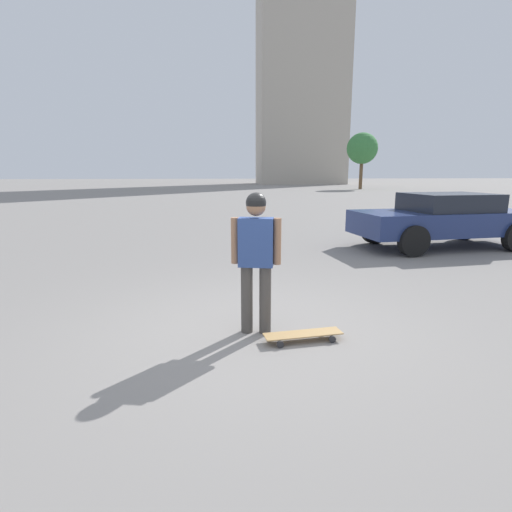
# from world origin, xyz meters

# --- Properties ---
(ground_plane) EXTENTS (220.00, 220.00, 0.00)m
(ground_plane) POSITION_xyz_m (0.00, 0.00, 0.00)
(ground_plane) COLOR gray
(person) EXTENTS (0.27, 0.55, 1.61)m
(person) POSITION_xyz_m (0.00, 0.00, 0.96)
(person) COLOR #4C4742
(person) RESTS_ON ground_plane
(skateboard) EXTENTS (0.35, 0.89, 0.09)m
(skateboard) POSITION_xyz_m (-0.30, -0.49, 0.07)
(skateboard) COLOR tan
(skateboard) RESTS_ON ground_plane
(car_parked_near) EXTENTS (2.29, 4.50, 1.32)m
(car_parked_near) POSITION_xyz_m (4.85, -5.11, 0.71)
(car_parked_near) COLOR navy
(car_parked_near) RESTS_ON ground_plane
(building_block_distant) EXTENTS (8.76, 12.93, 43.79)m
(building_block_distant) POSITION_xyz_m (58.75, -12.87, 21.90)
(building_block_distant) COLOR #B2A899
(building_block_distant) RESTS_ON ground_plane
(tree_distant) EXTENTS (3.27, 3.27, 5.93)m
(tree_distant) POSITION_xyz_m (38.10, -15.26, 4.26)
(tree_distant) COLOR brown
(tree_distant) RESTS_ON ground_plane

